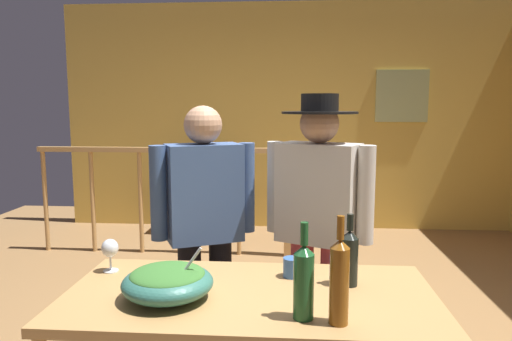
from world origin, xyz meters
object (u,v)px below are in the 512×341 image
flat_screen_tv (197,175)px  person_standing_left (204,218)px  wine_bottle_dark (349,256)px  wine_glass (110,249)px  person_standing_right (318,212)px  stair_railing (208,187)px  wine_bottle_amber (339,280)px  framed_picture (402,96)px  serving_table (250,308)px  tv_console (198,213)px  wine_bottle_green (304,280)px  mug_blue (292,267)px  salad_bowl (168,281)px

flat_screen_tv → person_standing_left: person_standing_left is taller
wine_bottle_dark → wine_glass: bearing=175.4°
person_standing_right → stair_railing: bearing=-40.0°
wine_glass → wine_bottle_amber: size_ratio=0.40×
framed_picture → person_standing_right: framed_picture is taller
framed_picture → serving_table: (-1.48, -3.95, -0.95)m
tv_console → person_standing_left: person_standing_left is taller
serving_table → wine_glass: bearing=163.3°
wine_bottle_amber → serving_table: bearing=142.6°
wine_bottle_green → mug_blue: (-0.04, 0.42, -0.10)m
flat_screen_tv → wine_glass: wine_glass is taller
flat_screen_tv → serving_table: (0.95, -3.63, -0.02)m
stair_railing → wine_bottle_amber: stair_railing is taller
salad_bowl → flat_screen_tv: bearing=99.5°
wine_bottle_dark → person_standing_right: (-0.11, 0.57, 0.07)m
framed_picture → flat_screen_tv: bearing=-172.5°
wine_bottle_green → flat_screen_tv: bearing=106.8°
stair_railing → person_standing_left: 2.15m
salad_bowl → mug_blue: size_ratio=3.20×
tv_console → mug_blue: mug_blue is taller
framed_picture → wine_bottle_amber: bearing=-105.1°
tv_console → serving_table: serving_table is taller
person_standing_left → person_standing_right: 0.63m
tv_console → salad_bowl: (0.62, -3.74, 0.59)m
flat_screen_tv → salad_bowl: size_ratio=1.46×
salad_bowl → person_standing_left: (0.01, 0.77, 0.08)m
flat_screen_tv → wine_bottle_green: bearing=-73.2°
wine_glass → person_standing_right: bearing=25.9°
wine_bottle_amber → wine_bottle_dark: (0.08, 0.37, -0.03)m
mug_blue → wine_glass: bearing=179.5°
framed_picture → mug_blue: (-1.30, -3.75, -0.84)m
salad_bowl → wine_bottle_amber: size_ratio=0.93×
framed_picture → stair_railing: 2.61m
tv_console → person_standing_left: 3.11m
stair_railing → framed_picture: bearing=28.2°
salad_bowl → wine_glass: (-0.35, 0.29, 0.03)m
stair_railing → salad_bowl: bearing=-83.1°
flat_screen_tv → mug_blue: size_ratio=4.66×
wine_bottle_dark → mug_blue: 0.27m
wine_bottle_amber → person_standing_left: 1.15m
mug_blue → flat_screen_tv: bearing=108.2°
wine_glass → stair_railing: bearing=90.0°
mug_blue → person_standing_right: bearing=74.1°
serving_table → wine_bottle_green: 0.38m
wine_glass → mug_blue: bearing=-0.5°
flat_screen_tv → salad_bowl: (0.62, -3.71, 0.12)m
flat_screen_tv → wine_bottle_green: wine_bottle_green is taller
framed_picture → flat_screen_tv: size_ratio=1.15×
person_standing_right → serving_table: bearing=90.0°
salad_bowl → wine_bottle_green: bearing=-14.7°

